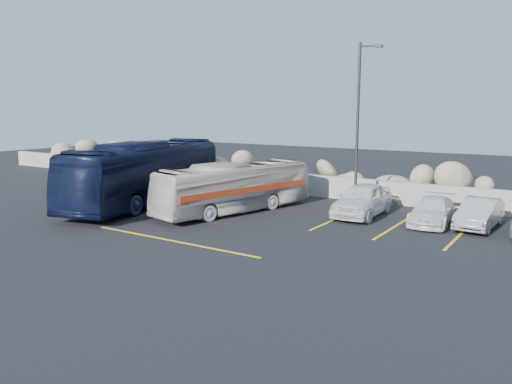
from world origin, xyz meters
The scene contains 10 objects.
ground centered at (0.00, 0.00, 0.00)m, with size 90.00×90.00×0.00m, color black.
seawall centered at (0.00, 12.00, 0.60)m, with size 60.00×0.40×1.20m, color gray.
riprap_pile centered at (0.00, 13.20, 1.30)m, with size 54.00×2.80×2.60m, color #938160, non-canonical shape.
parking_lines centered at (4.64, 5.57, 0.01)m, with size 18.16×9.36×0.01m.
lamppost centered at (2.56, 9.50, 4.30)m, with size 1.14×0.18×8.00m.
vintage_bus centered at (-2.20, 5.92, 1.19)m, with size 2.00×8.53×2.38m, color silver.
tour_coach centered at (-7.36, 5.19, 1.62)m, with size 2.72×11.62×3.24m, color black.
car_a centered at (3.29, 8.42, 0.76)m, with size 1.80×4.47×1.52m, color silver.
car_b centered at (8.28, 8.85, 0.61)m, with size 1.29×3.70×1.22m, color #AAABAF.
car_c centered at (6.45, 8.55, 0.57)m, with size 1.58×3.90×1.13m, color silver.
Camera 1 is at (11.69, -13.32, 4.95)m, focal length 35.00 mm.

